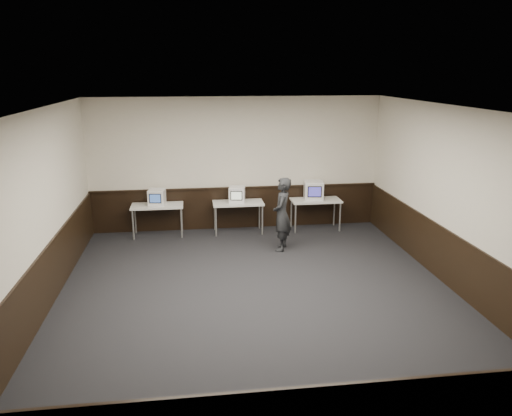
{
  "coord_description": "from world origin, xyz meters",
  "views": [
    {
      "loc": [
        -1.09,
        -7.84,
        3.79
      ],
      "look_at": [
        0.16,
        1.6,
        1.15
      ],
      "focal_mm": 35.0,
      "sensor_mm": 36.0,
      "label": 1
    }
  ],
  "objects": [
    {
      "name": "emac_right",
      "position": [
        1.84,
        3.63,
        0.97
      ],
      "size": [
        0.51,
        0.53,
        0.45
      ],
      "rotation": [
        0.0,
        0.0,
        -0.13
      ],
      "color": "white",
      "rests_on": "desk_right"
    },
    {
      "name": "wainscot_rail",
      "position": [
        0.0,
        3.96,
        1.02
      ],
      "size": [
        6.98,
        0.06,
        0.04
      ],
      "primitive_type": "cube",
      "color": "black",
      "rests_on": "wainscot_back"
    },
    {
      "name": "desk_center",
      "position": [
        0.0,
        3.6,
        0.68
      ],
      "size": [
        1.2,
        0.6,
        0.75
      ],
      "color": "silver",
      "rests_on": "ground"
    },
    {
      "name": "desk_left",
      "position": [
        -1.9,
        3.6,
        0.68
      ],
      "size": [
        1.2,
        0.6,
        0.75
      ],
      "color": "silver",
      "rests_on": "ground"
    },
    {
      "name": "person",
      "position": [
        0.82,
        2.28,
        0.8
      ],
      "size": [
        0.55,
        0.68,
        1.6
      ],
      "primitive_type": "imported",
      "rotation": [
        0.0,
        0.0,
        -1.89
      ],
      "color": "black",
      "rests_on": "ground"
    },
    {
      "name": "wainscot_right",
      "position": [
        3.48,
        0.0,
        0.5
      ],
      "size": [
        0.04,
        7.98,
        1.0
      ],
      "primitive_type": "cube",
      "color": "black",
      "rests_on": "right_wall"
    },
    {
      "name": "left_wall",
      "position": [
        -3.5,
        0.0,
        1.6
      ],
      "size": [
        0.0,
        8.0,
        8.0
      ],
      "primitive_type": "plane",
      "rotation": [
        1.57,
        0.0,
        1.57
      ],
      "color": "beige",
      "rests_on": "ground"
    },
    {
      "name": "emac_left",
      "position": [
        -1.9,
        3.61,
        0.94
      ],
      "size": [
        0.42,
        0.44,
        0.37
      ],
      "rotation": [
        0.0,
        0.0,
        -0.14
      ],
      "color": "white",
      "rests_on": "desk_left"
    },
    {
      "name": "right_wall",
      "position": [
        3.5,
        0.0,
        1.6
      ],
      "size": [
        0.0,
        8.0,
        8.0
      ],
      "primitive_type": "plane",
      "rotation": [
        1.57,
        0.0,
        -1.57
      ],
      "color": "beige",
      "rests_on": "ground"
    },
    {
      "name": "front_wall",
      "position": [
        0.0,
        -4.0,
        1.6
      ],
      "size": [
        7.0,
        0.0,
        7.0
      ],
      "primitive_type": "plane",
      "rotation": [
        -1.57,
        0.0,
        0.0
      ],
      "color": "beige",
      "rests_on": "ground"
    },
    {
      "name": "wainscot_left",
      "position": [
        -3.48,
        0.0,
        0.5
      ],
      "size": [
        0.04,
        7.98,
        1.0
      ],
      "primitive_type": "cube",
      "color": "black",
      "rests_on": "left_wall"
    },
    {
      "name": "wainscot_back",
      "position": [
        0.0,
        3.98,
        0.5
      ],
      "size": [
        6.98,
        0.04,
        1.0
      ],
      "primitive_type": "cube",
      "color": "black",
      "rests_on": "back_wall"
    },
    {
      "name": "back_wall",
      "position": [
        0.0,
        4.0,
        1.6
      ],
      "size": [
        7.0,
        0.0,
        7.0
      ],
      "primitive_type": "plane",
      "rotation": [
        1.57,
        0.0,
        0.0
      ],
      "color": "beige",
      "rests_on": "ground"
    },
    {
      "name": "desk_right",
      "position": [
        1.9,
        3.6,
        0.68
      ],
      "size": [
        1.2,
        0.6,
        0.75
      ],
      "color": "silver",
      "rests_on": "ground"
    },
    {
      "name": "floor",
      "position": [
        0.0,
        0.0,
        0.0
      ],
      "size": [
        8.0,
        8.0,
        0.0
      ],
      "primitive_type": "plane",
      "color": "black",
      "rests_on": "ground"
    },
    {
      "name": "emac_center",
      "position": [
        -0.02,
        3.62,
        0.94
      ],
      "size": [
        0.43,
        0.45,
        0.37
      ],
      "rotation": [
        0.0,
        0.0,
        -0.18
      ],
      "color": "white",
      "rests_on": "desk_center"
    },
    {
      "name": "ceiling",
      "position": [
        0.0,
        0.0,
        3.2
      ],
      "size": [
        8.0,
        8.0,
        0.0
      ],
      "primitive_type": "plane",
      "rotation": [
        3.14,
        0.0,
        0.0
      ],
      "color": "white",
      "rests_on": "back_wall"
    }
  ]
}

